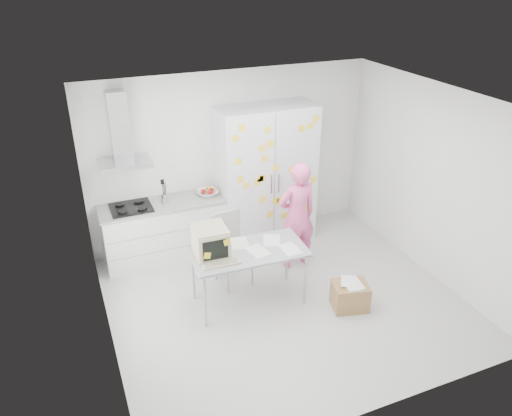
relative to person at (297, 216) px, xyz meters
name	(u,v)px	position (x,y,z in m)	size (l,w,h in m)	color
floor	(284,301)	(-0.53, -0.75, -0.83)	(4.50, 4.00, 0.02)	silver
walls	(264,189)	(-0.53, -0.03, 0.53)	(4.52, 4.01, 2.70)	white
ceiling	(290,103)	(-0.53, -0.75, 1.88)	(4.50, 4.00, 0.02)	white
counter_run	(165,230)	(-1.73, 0.95, -0.35)	(1.84, 0.63, 1.28)	white
range_hood	(121,136)	(-2.18, 1.09, 1.14)	(0.70, 0.48, 1.01)	silver
tall_cabinet	(266,175)	(-0.08, 0.92, 0.28)	(1.50, 0.68, 2.20)	silver
person	(297,216)	(0.00, 0.00, 0.00)	(0.60, 0.39, 1.64)	#EC5C97
desk	(225,247)	(-1.27, -0.52, 0.07)	(1.51, 0.80, 1.18)	#999EA3
chair	(230,244)	(-1.03, -0.01, -0.23)	(0.53, 0.53, 1.04)	#AAA9A7
cardboard_box	(350,295)	(0.20, -1.21, -0.63)	(0.52, 0.46, 0.39)	#A47B47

